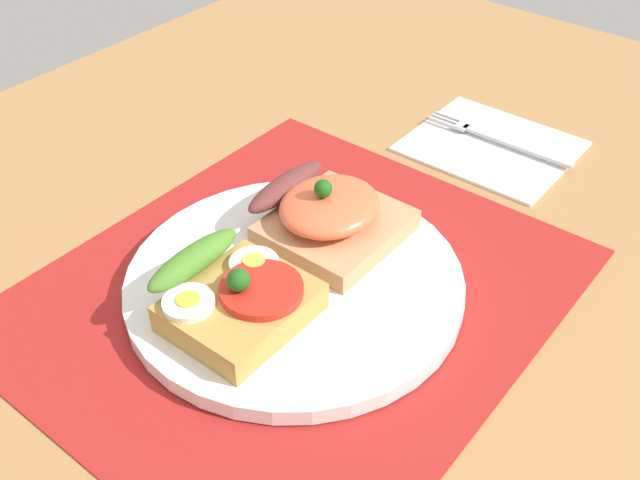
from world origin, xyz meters
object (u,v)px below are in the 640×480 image
at_px(napkin, 491,145).
at_px(fork, 494,138).
at_px(sandwich_egg_tomato, 235,297).
at_px(plate, 295,282).
at_px(sandwich_salmon, 328,214).

xyz_separation_m(napkin, fork, (0.01, 0.00, 0.00)).
bearing_deg(napkin, sandwich_egg_tomato, 176.13).
bearing_deg(plate, sandwich_salmon, 12.66).
relative_size(napkin, fork, 0.99).
distance_m(napkin, fork, 0.01).
relative_size(sandwich_egg_tomato, napkin, 0.64).
distance_m(plate, fork, 0.28).
bearing_deg(plate, napkin, -3.39).
bearing_deg(napkin, plate, 176.61).
relative_size(plate, fork, 1.67).
height_order(plate, fork, plate).
bearing_deg(napkin, fork, 7.42).
bearing_deg(sandwich_egg_tomato, fork, -3.65).
distance_m(plate, sandwich_salmon, 0.06).
bearing_deg(sandwich_egg_tomato, plate, -6.25).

